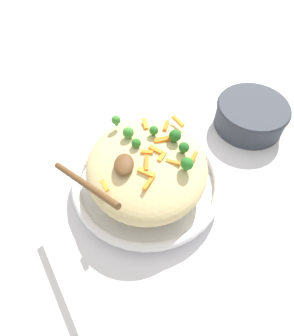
# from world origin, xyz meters

# --- Properties ---
(ground_plane) EXTENTS (2.40, 2.40, 0.00)m
(ground_plane) POSITION_xyz_m (0.00, 0.00, 0.00)
(ground_plane) COLOR silver
(serving_bowl) EXTENTS (0.35, 0.35, 0.04)m
(serving_bowl) POSITION_xyz_m (0.00, 0.00, 0.02)
(serving_bowl) COLOR silver
(serving_bowl) RESTS_ON ground_plane
(pasta_mound) EXTENTS (0.29, 0.27, 0.10)m
(pasta_mound) POSITION_xyz_m (0.00, 0.00, 0.09)
(pasta_mound) COLOR #DBC689
(pasta_mound) RESTS_ON serving_bowl
(carrot_piece_0) EXTENTS (0.02, 0.03, 0.01)m
(carrot_piece_0) POSITION_xyz_m (-0.01, 0.02, 0.13)
(carrot_piece_0) COLOR orange
(carrot_piece_0) RESTS_ON pasta_mound
(carrot_piece_1) EXTENTS (0.02, 0.04, 0.01)m
(carrot_piece_1) POSITION_xyz_m (-0.04, 0.03, 0.13)
(carrot_piece_1) COLOR orange
(carrot_piece_1) RESTS_ON pasta_mound
(carrot_piece_2) EXTENTS (0.03, 0.02, 0.01)m
(carrot_piece_2) POSITION_xyz_m (0.08, -0.08, 0.13)
(carrot_piece_2) COLOR orange
(carrot_piece_2) RESTS_ON pasta_mound
(carrot_piece_3) EXTENTS (0.03, 0.02, 0.01)m
(carrot_piece_3) POSITION_xyz_m (-0.08, 0.04, 0.13)
(carrot_piece_3) COLOR orange
(carrot_piece_3) RESTS_ON pasta_mound
(carrot_piece_4) EXTENTS (0.03, 0.02, 0.01)m
(carrot_piece_4) POSITION_xyz_m (0.04, -0.04, 0.13)
(carrot_piece_4) COLOR orange
(carrot_piece_4) RESTS_ON pasta_mound
(carrot_piece_5) EXTENTS (0.04, 0.03, 0.01)m
(carrot_piece_5) POSITION_xyz_m (0.07, 0.01, 0.13)
(carrot_piece_5) COLOR orange
(carrot_piece_5) RESTS_ON pasta_mound
(carrot_piece_6) EXTENTS (0.04, 0.03, 0.01)m
(carrot_piece_6) POSITION_xyz_m (-0.10, 0.07, 0.13)
(carrot_piece_6) COLOR orange
(carrot_piece_6) RESTS_ON pasta_mound
(carrot_piece_7) EXTENTS (0.01, 0.03, 0.01)m
(carrot_piece_7) POSITION_xyz_m (0.00, -0.00, 0.14)
(carrot_piece_7) COLOR orange
(carrot_piece_7) RESTS_ON pasta_mound
(carrot_piece_8) EXTENTS (0.03, 0.02, 0.01)m
(carrot_piece_8) POSITION_xyz_m (-0.09, -0.01, 0.13)
(carrot_piece_8) COLOR orange
(carrot_piece_8) RESTS_ON pasta_mound
(carrot_piece_9) EXTENTS (0.03, 0.02, 0.01)m
(carrot_piece_9) POSITION_xyz_m (0.01, 0.10, 0.13)
(carrot_piece_9) COLOR orange
(carrot_piece_9) RESTS_ON pasta_mound
(carrot_piece_10) EXTENTS (0.04, 0.01, 0.01)m
(carrot_piece_10) POSITION_xyz_m (0.03, 0.00, 0.14)
(carrot_piece_10) COLOR orange
(carrot_piece_10) RESTS_ON pasta_mound
(carrot_piece_11) EXTENTS (0.02, 0.03, 0.01)m
(carrot_piece_11) POSITION_xyz_m (0.02, 0.05, 0.13)
(carrot_piece_11) COLOR orange
(carrot_piece_11) RESTS_ON pasta_mound
(carrot_piece_12) EXTENTS (0.02, 0.04, 0.01)m
(carrot_piece_12) POSITION_xyz_m (0.05, 0.00, 0.13)
(carrot_piece_12) COLOR orange
(carrot_piece_12) RESTS_ON pasta_mound
(carrot_piece_13) EXTENTS (0.03, 0.02, 0.01)m
(carrot_piece_13) POSITION_xyz_m (0.01, 0.03, 0.13)
(carrot_piece_13) COLOR orange
(carrot_piece_13) RESTS_ON pasta_mound
(broccoli_floret_0) EXTENTS (0.03, 0.03, 0.03)m
(broccoli_floret_0) POSITION_xyz_m (-0.04, 0.06, 0.14)
(broccoli_floret_0) COLOR #205B1C
(broccoli_floret_0) RESTS_ON pasta_mound
(broccoli_floret_1) EXTENTS (0.02, 0.02, 0.03)m
(broccoli_floret_1) POSITION_xyz_m (-0.05, 0.01, 0.14)
(broccoli_floret_1) COLOR #296820
(broccoli_floret_1) RESTS_ON pasta_mound
(broccoli_floret_2) EXTENTS (0.02, 0.02, 0.02)m
(broccoli_floret_2) POSITION_xyz_m (-0.02, -0.02, 0.14)
(broccoli_floret_2) COLOR #296820
(broccoli_floret_2) RESTS_ON pasta_mound
(broccoli_floret_3) EXTENTS (0.03, 0.03, 0.03)m
(broccoli_floret_3) POSITION_xyz_m (0.03, 0.08, 0.14)
(broccoli_floret_3) COLOR #296820
(broccoli_floret_3) RESTS_ON pasta_mound
(broccoli_floret_4) EXTENTS (0.02, 0.02, 0.03)m
(broccoli_floret_4) POSITION_xyz_m (-0.05, -0.04, 0.14)
(broccoli_floret_4) COLOR #377928
(broccoli_floret_4) RESTS_ON pasta_mound
(broccoli_floret_5) EXTENTS (0.02, 0.02, 0.03)m
(broccoli_floret_5) POSITION_xyz_m (-0.01, 0.08, 0.14)
(broccoli_floret_5) COLOR #205B1C
(broccoli_floret_5) RESTS_ON pasta_mound
(broccoli_floret_6) EXTENTS (0.02, 0.02, 0.03)m
(broccoli_floret_6) POSITION_xyz_m (-0.09, -0.07, 0.14)
(broccoli_floret_6) COLOR #377928
(broccoli_floret_6) RESTS_ON pasta_mound
(serving_spoon) EXTENTS (0.17, 0.16, 0.08)m
(serving_spoon) POSITION_xyz_m (0.06, -0.07, 0.15)
(serving_spoon) COLOR brown
(serving_spoon) RESTS_ON pasta_mound
(companion_bowl) EXTENTS (0.20, 0.20, 0.07)m
(companion_bowl) POSITION_xyz_m (-0.22, 0.28, 0.04)
(companion_bowl) COLOR #333842
(companion_bowl) RESTS_ON ground_plane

